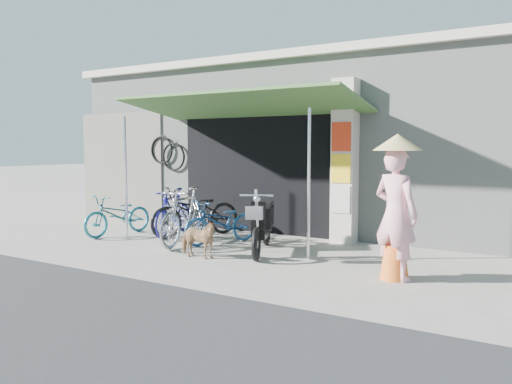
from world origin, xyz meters
The scene contains 13 objects.
ground centered at (0.00, 0.00, 0.00)m, with size 80.00×80.00×0.00m, color gray.
bicycle_shop centered at (0.00, 5.09, 1.83)m, with size 12.30×5.30×3.66m.
shop_pillar centered at (0.85, 2.45, 1.50)m, with size 0.42×0.44×3.00m.
awning centered at (-0.90, 1.63, 2.51)m, with size 4.60×1.88×2.72m.
neighbour_left centered at (-5.00, 2.59, 1.30)m, with size 2.60×0.06×2.60m, color #6B665B.
bike_teal centered at (-3.32, 0.84, 0.41)m, with size 0.55×1.56×0.82m, color #1A6D76.
bike_blue centered at (-2.36, 1.39, 0.47)m, with size 0.44×1.56×0.94m, color navy.
bike_black centered at (-1.87, 1.50, 0.49)m, with size 0.66×1.88×0.99m, color black.
bike_silver centered at (-1.53, 0.76, 0.52)m, with size 0.49×1.74×1.04m, color silver.
bike_navy centered at (-1.02, 1.15, 0.40)m, with size 0.53×1.53×0.80m, color navy.
street_dog centered at (-0.67, -0.04, 0.31)m, with size 0.33×0.72×0.61m, color #96734F.
moped centered at (-0.02, 0.90, 0.47)m, with size 0.87×1.75×1.04m.
nun centered at (2.37, 0.29, 0.95)m, with size 0.75×0.64×1.94m.
Camera 1 is at (4.12, -6.28, 1.75)m, focal length 35.00 mm.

